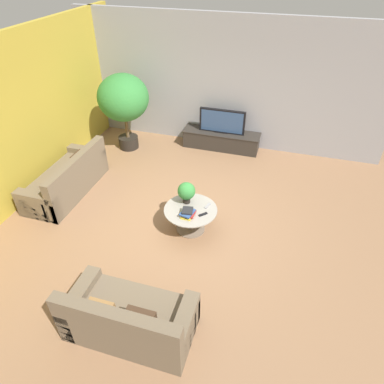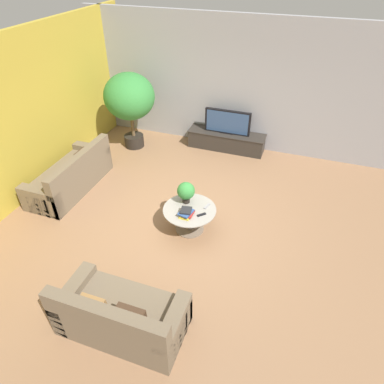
{
  "view_description": "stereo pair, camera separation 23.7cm",
  "coord_description": "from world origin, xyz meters",
  "px_view_note": "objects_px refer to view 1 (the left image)",
  "views": [
    {
      "loc": [
        1.5,
        -4.48,
        4.2
      ],
      "look_at": [
        0.08,
        0.24,
        0.55
      ],
      "focal_mm": 32.0,
      "sensor_mm": 36.0,
      "label": 1
    },
    {
      "loc": [
        1.72,
        -4.41,
        4.2
      ],
      "look_at": [
        0.08,
        0.24,
        0.55
      ],
      "focal_mm": 32.0,
      "sensor_mm": 36.0,
      "label": 2
    }
  ],
  "objects_px": {
    "coffee_table": "(191,215)",
    "potted_plant_tabletop": "(186,192)",
    "media_console": "(221,140)",
    "potted_palm_tall": "(123,100)",
    "couch_by_wall": "(68,180)",
    "couch_near_entry": "(129,319)",
    "television": "(222,121)"
  },
  "relations": [
    {
      "from": "couch_near_entry",
      "to": "potted_palm_tall",
      "type": "bearing_deg",
      "value": -64.63
    },
    {
      "from": "television",
      "to": "coffee_table",
      "type": "distance_m",
      "value": 3.1
    },
    {
      "from": "couch_near_entry",
      "to": "potted_palm_tall",
      "type": "relative_size",
      "value": 0.9
    },
    {
      "from": "television",
      "to": "couch_by_wall",
      "type": "bearing_deg",
      "value": -133.84
    },
    {
      "from": "coffee_table",
      "to": "potted_plant_tabletop",
      "type": "relative_size",
      "value": 2.31
    },
    {
      "from": "potted_palm_tall",
      "to": "coffee_table",
      "type": "bearing_deg",
      "value": -46.08
    },
    {
      "from": "potted_plant_tabletop",
      "to": "couch_near_entry",
      "type": "bearing_deg",
      "value": -91.18
    },
    {
      "from": "couch_by_wall",
      "to": "coffee_table",
      "type": "bearing_deg",
      "value": 81.97
    },
    {
      "from": "coffee_table",
      "to": "potted_plant_tabletop",
      "type": "bearing_deg",
      "value": 126.33
    },
    {
      "from": "couch_by_wall",
      "to": "couch_near_entry",
      "type": "height_order",
      "value": "same"
    },
    {
      "from": "television",
      "to": "couch_near_entry",
      "type": "bearing_deg",
      "value": -90.35
    },
    {
      "from": "media_console",
      "to": "television",
      "type": "distance_m",
      "value": 0.49
    },
    {
      "from": "television",
      "to": "coffee_table",
      "type": "bearing_deg",
      "value": -87.34
    },
    {
      "from": "media_console",
      "to": "coffee_table",
      "type": "height_order",
      "value": "coffee_table"
    },
    {
      "from": "media_console",
      "to": "couch_by_wall",
      "type": "bearing_deg",
      "value": -133.82
    },
    {
      "from": "couch_near_entry",
      "to": "couch_by_wall",
      "type": "bearing_deg",
      "value": -44.81
    },
    {
      "from": "coffee_table",
      "to": "potted_palm_tall",
      "type": "relative_size",
      "value": 0.51
    },
    {
      "from": "couch_by_wall",
      "to": "potted_palm_tall",
      "type": "height_order",
      "value": "potted_palm_tall"
    },
    {
      "from": "coffee_table",
      "to": "potted_palm_tall",
      "type": "bearing_deg",
      "value": 133.92
    },
    {
      "from": "television",
      "to": "potted_plant_tabletop",
      "type": "height_order",
      "value": "television"
    },
    {
      "from": "television",
      "to": "media_console",
      "type": "bearing_deg",
      "value": 90.0
    },
    {
      "from": "coffee_table",
      "to": "potted_plant_tabletop",
      "type": "height_order",
      "value": "potted_plant_tabletop"
    },
    {
      "from": "coffee_table",
      "to": "couch_by_wall",
      "type": "relative_size",
      "value": 0.48
    },
    {
      "from": "television",
      "to": "potted_plant_tabletop",
      "type": "distance_m",
      "value": 2.9
    },
    {
      "from": "television",
      "to": "couch_near_entry",
      "type": "distance_m",
      "value": 5.23
    },
    {
      "from": "couch_by_wall",
      "to": "potted_plant_tabletop",
      "type": "xyz_separation_m",
      "value": [
        2.59,
        -0.21,
        0.41
      ]
    },
    {
      "from": "media_console",
      "to": "television",
      "type": "relative_size",
      "value": 1.71
    },
    {
      "from": "couch_near_entry",
      "to": "potted_plant_tabletop",
      "type": "relative_size",
      "value": 4.09
    },
    {
      "from": "television",
      "to": "couch_near_entry",
      "type": "relative_size",
      "value": 0.67
    },
    {
      "from": "media_console",
      "to": "potted_plant_tabletop",
      "type": "relative_size",
      "value": 4.69
    },
    {
      "from": "television",
      "to": "coffee_table",
      "type": "relative_size",
      "value": 1.19
    },
    {
      "from": "potted_palm_tall",
      "to": "potted_plant_tabletop",
      "type": "bearing_deg",
      "value": -45.57
    }
  ]
}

